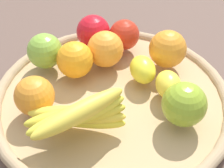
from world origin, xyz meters
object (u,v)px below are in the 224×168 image
object	(u,v)px
orange_0	(105,49)
apple_2	(93,32)
apple_0	(124,35)
apple_3	(184,104)
banana_bunch	(77,115)
apple_1	(45,51)
orange_1	(75,60)
lemon_0	(168,85)
orange_3	(168,49)
lemon_1	(143,69)
orange_2	(35,96)

from	to	relation	value
orange_0	apple_2	world-z (taller)	same
apple_0	apple_3	bearing A→B (deg)	162.90
banana_bunch	apple_1	xyz separation A→B (m)	(0.19, -0.06, -0.01)
banana_bunch	orange_1	bearing A→B (deg)	-33.80
apple_3	apple_1	size ratio (longest dim) A/B	1.06
orange_1	apple_1	world-z (taller)	same
banana_bunch	apple_2	xyz separation A→B (m)	(0.19, -0.18, -0.01)
banana_bunch	lemon_0	bearing A→B (deg)	-99.49
orange_1	orange_3	xyz separation A→B (m)	(-0.10, -0.16, 0.00)
apple_1	lemon_1	bearing A→B (deg)	-143.30
orange_1	banana_bunch	bearing A→B (deg)	146.20
lemon_1	apple_2	bearing A→B (deg)	0.83
apple_3	apple_2	xyz separation A→B (m)	(0.28, -0.02, -0.00)
lemon_0	orange_2	distance (m)	0.24
lemon_1	banana_bunch	bearing A→B (deg)	99.97
orange_0	orange_2	world-z (taller)	orange_0
orange_2	orange_3	bearing A→B (deg)	-101.67
apple_2	banana_bunch	bearing A→B (deg)	136.51
orange_1	orange_2	size ratio (longest dim) A/B	1.03
orange_1	apple_3	xyz separation A→B (m)	(-0.22, -0.07, 0.00)
apple_0	lemon_1	xyz separation A→B (m)	(-0.11, 0.05, -0.01)
apple_0	lemon_0	distance (m)	0.17
orange_3	orange_0	bearing A→B (deg)	49.17
apple_0	apple_3	distance (m)	0.24
lemon_0	apple_1	distance (m)	0.26
orange_1	lemon_0	distance (m)	0.19
orange_0	lemon_1	bearing A→B (deg)	-164.63
apple_3	apple_2	size ratio (longest dim) A/B	1.03
apple_3	orange_2	xyz separation A→B (m)	(0.18, 0.18, -0.00)
lemon_1	orange_3	bearing A→B (deg)	-87.72
apple_0	apple_1	distance (m)	0.18
apple_3	orange_2	bearing A→B (deg)	44.48
orange_2	orange_3	size ratio (longest dim) A/B	0.92
lemon_1	orange_1	size ratio (longest dim) A/B	0.91
banana_bunch	apple_1	distance (m)	0.20
apple_0	banana_bunch	world-z (taller)	banana_bunch
banana_bunch	orange_2	bearing A→B (deg)	16.14
apple_0	apple_1	xyz separation A→B (m)	(0.06, 0.17, 0.00)
lemon_1	orange_0	distance (m)	0.09
banana_bunch	orange_1	world-z (taller)	banana_bunch
orange_1	orange_2	xyz separation A→B (m)	(-0.04, 0.11, -0.00)
orange_1	orange_2	world-z (taller)	orange_1
banana_bunch	apple_3	distance (m)	0.18
lemon_0	orange_2	size ratio (longest dim) A/B	0.90
banana_bunch	orange_1	xyz separation A→B (m)	(0.13, -0.09, -0.01)
banana_bunch	apple_0	bearing A→B (deg)	-58.60
banana_bunch	orange_1	size ratio (longest dim) A/B	2.30
orange_1	orange_2	distance (m)	0.12
banana_bunch	apple_1	size ratio (longest dim) A/B	2.32
orange_2	lemon_1	bearing A→B (deg)	-106.39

